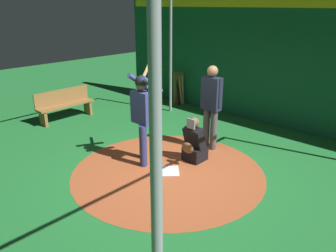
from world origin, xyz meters
The scene contains 11 objects.
ground_plane centered at (0.00, 0.00, 0.00)m, with size 26.41×26.41×0.00m, color #1E6B2D.
dirt_circle centered at (0.00, 0.00, 0.00)m, with size 3.73×3.73×0.01m, color #9E4C28.
home_plate centered at (0.00, 0.00, 0.01)m, with size 0.42×0.42×0.01m, color white.
batter centered at (0.02, -0.67, 1.11)m, with size 0.68×0.49×2.15m.
catcher centered at (-0.72, 0.06, 0.38)m, with size 0.58×0.40×0.96m.
umpire centered at (-1.47, -0.09, 1.06)m, with size 0.23×0.49×1.87m.
back_wall centered at (-3.97, 0.00, 1.63)m, with size 0.22×10.41×3.24m.
cage_frame centered at (0.00, 0.00, 2.33)m, with size 5.88×5.28×3.36m.
bat_rack centered at (-3.72, -2.91, 0.50)m, with size 0.58×0.20×1.05m.
bench centered at (-0.32, -4.24, 0.44)m, with size 1.64×0.36×0.85m.
baseball_0 centered at (0.28, 0.04, 0.04)m, with size 0.07×0.07×0.07m, color white.
Camera 1 is at (4.21, 3.92, 3.09)m, focal length 35.41 mm.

